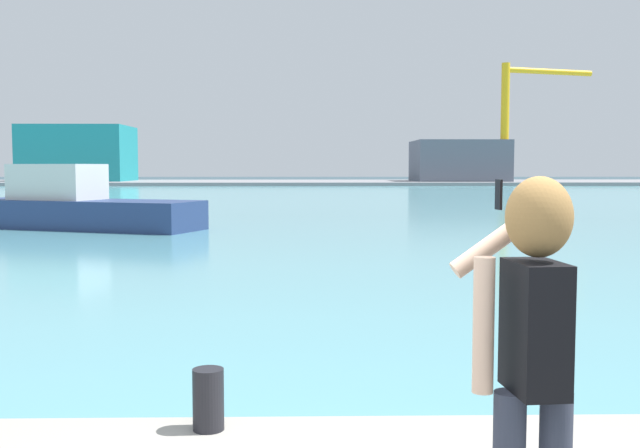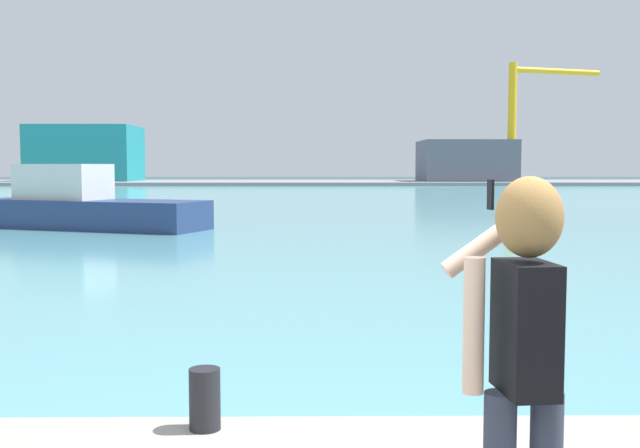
{
  "view_description": "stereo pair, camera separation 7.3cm",
  "coord_description": "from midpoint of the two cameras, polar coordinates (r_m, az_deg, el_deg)",
  "views": [
    {
      "loc": [
        -0.15,
        -3.19,
        2.25
      ],
      "look_at": [
        0.01,
        4.32,
        1.67
      ],
      "focal_mm": 41.87,
      "sensor_mm": 36.0,
      "label": 1
    },
    {
      "loc": [
        -0.07,
        -3.2,
        2.25
      ],
      "look_at": [
        0.01,
        4.32,
        1.67
      ],
      "focal_mm": 41.87,
      "sensor_mm": 36.0,
      "label": 2
    }
  ],
  "objects": [
    {
      "name": "boat_moored",
      "position": [
        28.23,
        -18.15,
        1.3
      ],
      "size": [
        9.06,
        5.46,
        2.32
      ],
      "rotation": [
        0.0,
        0.0,
        -0.36
      ],
      "color": "navy",
      "rests_on": "harbor_water"
    },
    {
      "name": "person_photographer",
      "position": [
        3.31,
        15.28,
        -8.2
      ],
      "size": [
        0.53,
        0.55,
        1.74
      ],
      "rotation": [
        0.0,
        0.0,
        1.65
      ],
      "color": "#2D3342",
      "rests_on": "quay_promenade"
    },
    {
      "name": "port_crane",
      "position": [
        94.92,
        14.88,
        8.61
      ],
      "size": [
        12.3,
        4.46,
        14.29
      ],
      "color": "yellow",
      "rests_on": "far_shore_dock"
    },
    {
      "name": "harbor_water",
      "position": [
        55.24,
        -1.08,
        2.09
      ],
      "size": [
        140.0,
        100.0,
        0.02
      ],
      "primitive_type": "cube",
      "color": "#599EA8",
      "rests_on": "ground_plane"
    },
    {
      "name": "warehouse_right",
      "position": [
        96.31,
        10.53,
        4.77
      ],
      "size": [
        11.33,
        9.94,
        5.09
      ],
      "primitive_type": "cube",
      "color": "slate",
      "rests_on": "far_shore_dock"
    },
    {
      "name": "warehouse_left",
      "position": [
        100.52,
        -17.99,
        5.15
      ],
      "size": [
        12.89,
        10.05,
        6.99
      ],
      "primitive_type": "cube",
      "color": "teal",
      "rests_on": "far_shore_dock"
    },
    {
      "name": "far_shore_dock",
      "position": [
        95.22,
        -1.13,
        3.19
      ],
      "size": [
        140.0,
        20.0,
        0.42
      ],
      "primitive_type": "cube",
      "color": "gray",
      "rests_on": "ground_plane"
    },
    {
      "name": "harbor_bollard",
      "position": [
        5.23,
        -8.94,
        -13.1
      ],
      "size": [
        0.21,
        0.21,
        0.42
      ],
      "primitive_type": "cylinder",
      "color": "black",
      "rests_on": "quay_promenade"
    },
    {
      "name": "ground_plane",
      "position": [
        53.24,
        -1.08,
        2.0
      ],
      "size": [
        220.0,
        220.0,
        0.0
      ],
      "primitive_type": "plane",
      "color": "#334751"
    }
  ]
}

